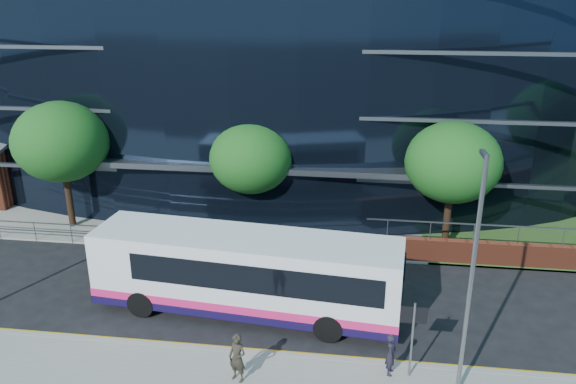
# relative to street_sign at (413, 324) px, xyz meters

# --- Properties ---
(ground) EXTENTS (200.00, 200.00, 0.00)m
(ground) POSITION_rel_street_sign_xyz_m (-4.50, 1.59, -2.15)
(ground) COLOR black
(ground) RESTS_ON ground
(kerb) EXTENTS (80.00, 0.25, 0.16)m
(kerb) POSITION_rel_street_sign_xyz_m (-4.50, 0.59, -2.07)
(kerb) COLOR gray
(kerb) RESTS_ON ground
(yellow_line_outer) EXTENTS (80.00, 0.08, 0.01)m
(yellow_line_outer) POSITION_rel_street_sign_xyz_m (-4.50, 0.79, -2.14)
(yellow_line_outer) COLOR gold
(yellow_line_outer) RESTS_ON ground
(yellow_line_inner) EXTENTS (80.00, 0.08, 0.01)m
(yellow_line_inner) POSITION_rel_street_sign_xyz_m (-4.50, 0.94, -2.14)
(yellow_line_inner) COLOR gold
(yellow_line_inner) RESTS_ON ground
(far_forecourt) EXTENTS (50.00, 8.00, 0.10)m
(far_forecourt) POSITION_rel_street_sign_xyz_m (-10.50, 12.59, -2.10)
(far_forecourt) COLOR gray
(far_forecourt) RESTS_ON ground
(glass_office) EXTENTS (44.00, 23.10, 16.00)m
(glass_office) POSITION_rel_street_sign_xyz_m (-8.50, 22.44, 5.85)
(glass_office) COLOR black
(glass_office) RESTS_ON ground
(guard_railings) EXTENTS (24.00, 0.05, 1.10)m
(guard_railings) POSITION_rel_street_sign_xyz_m (-12.50, 8.59, -1.33)
(guard_railings) COLOR slate
(guard_railings) RESTS_ON ground
(street_sign) EXTENTS (0.85, 0.09, 2.80)m
(street_sign) POSITION_rel_street_sign_xyz_m (0.00, 0.00, 0.00)
(street_sign) COLOR slate
(street_sign) RESTS_ON pavement_near
(tree_far_a) EXTENTS (4.95, 4.95, 6.98)m
(tree_far_a) POSITION_rel_street_sign_xyz_m (-17.50, 10.59, 2.71)
(tree_far_a) COLOR black
(tree_far_a) RESTS_ON ground
(tree_far_b) EXTENTS (4.29, 4.29, 6.05)m
(tree_far_b) POSITION_rel_street_sign_xyz_m (-7.50, 11.09, 2.06)
(tree_far_b) COLOR black
(tree_far_b) RESTS_ON ground
(tree_far_c) EXTENTS (4.62, 4.62, 6.51)m
(tree_far_c) POSITION_rel_street_sign_xyz_m (2.50, 10.59, 2.39)
(tree_far_c) COLOR black
(tree_far_c) RESTS_ON ground
(streetlight_east) EXTENTS (0.15, 0.77, 8.00)m
(streetlight_east) POSITION_rel_street_sign_xyz_m (1.50, -0.59, 2.29)
(streetlight_east) COLOR slate
(streetlight_east) RESTS_ON pavement_near
(city_bus) EXTENTS (12.54, 4.00, 3.34)m
(city_bus) POSITION_rel_street_sign_xyz_m (-6.17, 3.42, -0.38)
(city_bus) COLOR white
(city_bus) RESTS_ON ground
(pedestrian) EXTENTS (0.44, 0.60, 1.51)m
(pedestrian) POSITION_rel_street_sign_xyz_m (-0.63, 0.02, -1.24)
(pedestrian) COLOR black
(pedestrian) RESTS_ON pavement_near
(pedestrian_b) EXTENTS (0.75, 0.63, 1.74)m
(pedestrian_b) POSITION_rel_street_sign_xyz_m (-5.67, -0.98, -1.13)
(pedestrian_b) COLOR #2C291F
(pedestrian_b) RESTS_ON pavement_near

